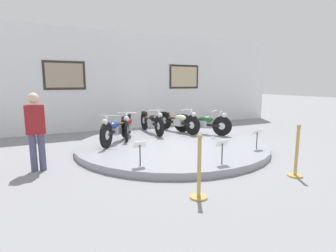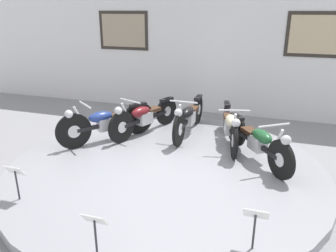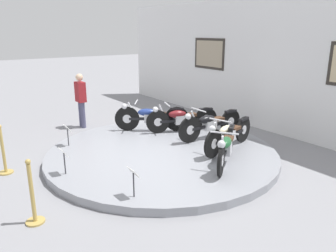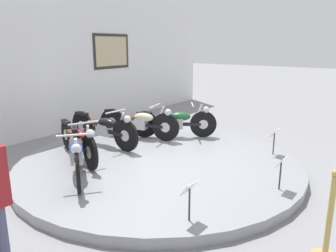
% 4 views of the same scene
% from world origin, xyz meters
% --- Properties ---
extents(ground_plane, '(60.00, 60.00, 0.00)m').
position_xyz_m(ground_plane, '(0.00, 0.00, 0.00)').
color(ground_plane, gray).
extents(display_platform, '(5.19, 5.19, 0.16)m').
position_xyz_m(display_platform, '(0.00, 0.00, 0.08)').
color(display_platform, gray).
rests_on(display_platform, ground_plane).
extents(back_wall, '(14.00, 0.22, 3.73)m').
position_xyz_m(back_wall, '(0.00, 3.69, 1.86)').
color(back_wall, white).
rests_on(back_wall, ground_plane).
extents(motorcycle_blue, '(1.27, 1.64, 0.81)m').
position_xyz_m(motorcycle_blue, '(-1.41, 0.60, 0.56)').
color(motorcycle_blue, black).
rests_on(motorcycle_blue, display_platform).
extents(motorcycle_maroon, '(0.79, 1.86, 0.79)m').
position_xyz_m(motorcycle_maroon, '(-0.88, 1.22, 0.54)').
color(motorcycle_maroon, black).
rests_on(motorcycle_maroon, display_platform).
extents(motorcycle_black, '(0.54, 2.00, 0.80)m').
position_xyz_m(motorcycle_black, '(-0.00, 1.46, 0.55)').
color(motorcycle_black, black).
rests_on(motorcycle_black, display_platform).
extents(motorcycle_cream, '(0.64, 1.93, 0.79)m').
position_xyz_m(motorcycle_cream, '(0.87, 1.22, 0.54)').
color(motorcycle_cream, black).
rests_on(motorcycle_cream, display_platform).
extents(motorcycle_green, '(1.20, 1.62, 0.78)m').
position_xyz_m(motorcycle_green, '(1.42, 0.60, 0.53)').
color(motorcycle_green, black).
rests_on(motorcycle_green, display_platform).
extents(info_placard_front_left, '(0.26, 0.11, 0.51)m').
position_xyz_m(info_placard_front_left, '(-1.54, -1.64, 0.53)').
color(info_placard_front_left, '#333338').
rests_on(info_placard_front_left, display_platform).
extents(info_placard_front_centre, '(0.26, 0.11, 0.51)m').
position_xyz_m(info_placard_front_centre, '(0.00, -2.25, 0.53)').
color(info_placard_front_centre, '#333338').
rests_on(info_placard_front_centre, display_platform).
extents(info_placard_front_right, '(0.26, 0.11, 0.51)m').
position_xyz_m(info_placard_front_right, '(1.54, -1.64, 0.53)').
color(info_placard_front_right, '#333338').
rests_on(info_placard_front_right, display_platform).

